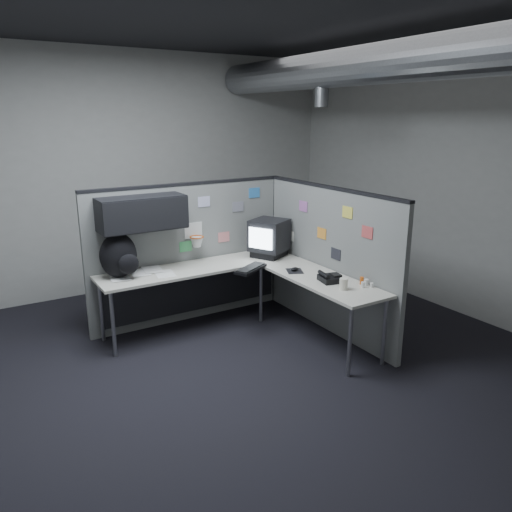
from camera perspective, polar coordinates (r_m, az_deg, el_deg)
room at (r=4.89m, az=5.42°, el=12.63°), size 5.62×5.62×3.22m
partition_back at (r=5.72m, az=-8.91°, el=1.80°), size 2.44×0.42×1.63m
partition_right at (r=5.60m, az=8.24°, el=-0.35°), size 0.07×2.23×1.63m
desk at (r=5.53m, az=-2.75°, el=-2.65°), size 2.31×2.11×0.73m
monitor at (r=5.93m, az=1.52°, el=2.13°), size 0.52×0.52×0.44m
keyboard at (r=5.44m, az=-0.61°, el=-1.44°), size 0.47×0.35×0.04m
mouse at (r=5.42m, az=4.44°, el=-1.60°), size 0.23×0.25×0.04m
phone at (r=5.12m, az=8.42°, el=-2.50°), size 0.23×0.25×0.10m
bottles at (r=5.05m, az=12.35°, el=-3.01°), size 0.12×0.17×0.08m
cup at (r=4.90m, az=9.98°, el=-3.17°), size 0.08×0.08×0.11m
papers at (r=5.45m, az=-12.62°, el=-1.94°), size 0.68×0.50×0.01m
backpack at (r=5.32m, az=-15.36°, el=-0.04°), size 0.39×0.35×0.47m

